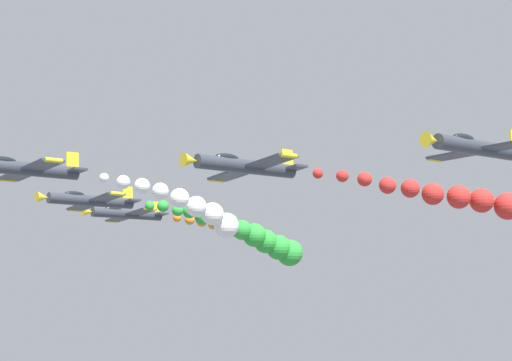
{
  "coord_description": "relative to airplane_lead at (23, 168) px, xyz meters",
  "views": [
    {
      "loc": [
        -57.92,
        43.99,
        93.38
      ],
      "look_at": [
        0.0,
        0.0,
        103.07
      ],
      "focal_mm": 60.12,
      "sensor_mm": 36.0,
      "label": 1
    }
  ],
  "objects": [
    {
      "name": "airplane_right_inner",
      "position": [
        12.11,
        -11.85,
        -0.73
      ],
      "size": [
        9.55,
        10.35,
        2.47
      ],
      "rotation": [
        0.0,
        0.09,
        0.0
      ],
      "color": "#333842"
    },
    {
      "name": "smoke_trail_right_outer",
      "position": [
        25.87,
        -40.91,
        -2.05
      ],
      "size": [
        3.87,
        16.91,
        4.11
      ],
      "color": "orange"
    },
    {
      "name": "airplane_left_inner",
      "position": [
        -13.04,
        -12.36,
        -0.25
      ],
      "size": [
        9.55,
        10.35,
        2.46
      ],
      "rotation": [
        0.0,
        0.09,
        0.0
      ],
      "color": "#333842"
    },
    {
      "name": "airplane_left_outer",
      "position": [
        -26.98,
        -22.63,
        0.33
      ],
      "size": [
        9.56,
        10.35,
        2.32
      ],
      "rotation": [
        0.0,
        0.01,
        0.0
      ],
      "color": "#333842"
    },
    {
      "name": "smoke_trail_right_inner",
      "position": [
        11.66,
        -32.29,
        -3.65
      ],
      "size": [
        3.19,
        20.25,
        6.59
      ],
      "color": "green"
    },
    {
      "name": "airplane_right_outer",
      "position": [
        24.65,
        -22.74,
        -0.52
      ],
      "size": [
        9.56,
        10.35,
        2.45
      ],
      "rotation": [
        0.0,
        0.09,
        0.0
      ],
      "color": "#333842"
    },
    {
      "name": "smoke_trail_lead",
      "position": [
        0.67,
        -17.13,
        -2.23
      ],
      "size": [
        3.02,
        15.23,
        4.9
      ],
      "color": "white"
    },
    {
      "name": "smoke_trail_left_inner",
      "position": [
        -17.55,
        -37.76,
        -2.06
      ],
      "size": [
        8.75,
        25.22,
        4.7
      ],
      "color": "red"
    },
    {
      "name": "airplane_lead",
      "position": [
        0.0,
        0.0,
        0.0
      ],
      "size": [
        9.57,
        10.35,
        2.35
      ],
      "rotation": [
        0.0,
        0.05,
        0.0
      ],
      "color": "#333842"
    }
  ]
}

